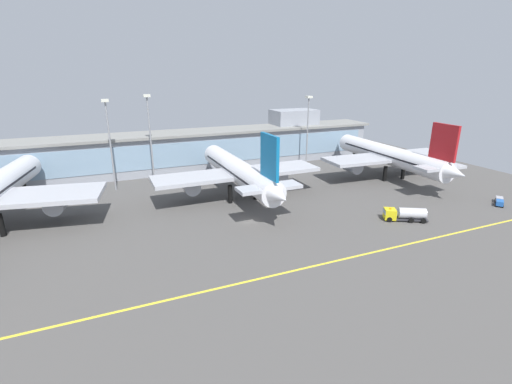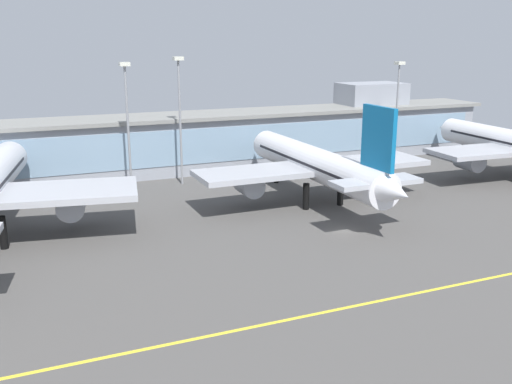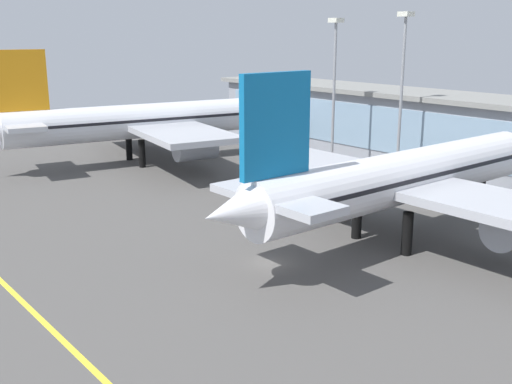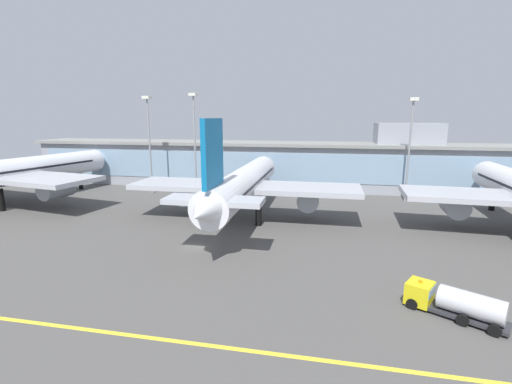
# 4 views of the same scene
# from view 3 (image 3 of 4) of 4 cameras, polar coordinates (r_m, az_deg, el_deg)

# --- Properties ---
(ground_plane) EXTENTS (181.06, 181.06, 0.00)m
(ground_plane) POSITION_cam_3_polar(r_m,az_deg,el_deg) (61.12, 1.22, -6.62)
(ground_plane) COLOR #514F4C
(taxiway_centreline_stripe) EXTENTS (144.85, 0.50, 0.01)m
(taxiway_centreline_stripe) POSITION_cam_3_polar(r_m,az_deg,el_deg) (50.96, -18.46, -11.98)
(taxiway_centreline_stripe) COLOR yellow
(taxiway_centreline_stripe) RESTS_ON ground
(airliner_near_left) EXTENTS (45.23, 60.14, 19.46)m
(airliner_near_left) POSITION_cam_3_polar(r_m,az_deg,el_deg) (108.27, -9.44, 6.51)
(airliner_near_left) COLOR black
(airliner_near_left) RESTS_ON ground
(airliner_near_right) EXTENTS (42.53, 50.84, 18.88)m
(airliner_near_right) POSITION_cam_3_polar(r_m,az_deg,el_deg) (67.54, 13.33, 1.20)
(airliner_near_right) COLOR black
(airliner_near_right) RESTS_ON ground
(apron_light_mast_centre) EXTENTS (1.80, 1.80, 24.12)m
(apron_light_mast_centre) POSITION_cam_3_polar(r_m,az_deg,el_deg) (99.16, 7.28, 10.86)
(apron_light_mast_centre) COLOR gray
(apron_light_mast_centre) RESTS_ON ground
(apron_light_mast_east) EXTENTS (1.80, 1.80, 24.88)m
(apron_light_mast_east) POSITION_cam_3_polar(r_m,az_deg,el_deg) (94.57, 13.43, 10.65)
(apron_light_mast_east) COLOR gray
(apron_light_mast_east) RESTS_ON ground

